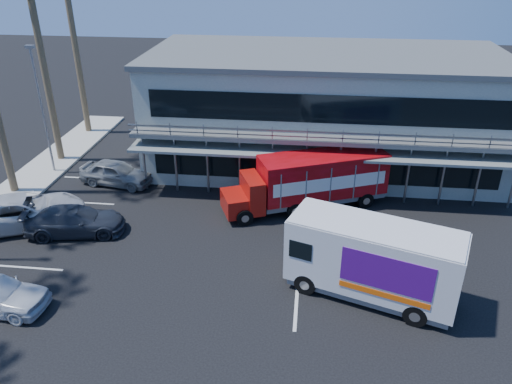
# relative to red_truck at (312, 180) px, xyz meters

# --- Properties ---
(ground) EXTENTS (120.00, 120.00, 0.00)m
(ground) POSITION_rel_red_truck_xyz_m (-2.42, -8.25, -1.69)
(ground) COLOR black
(ground) RESTS_ON ground
(building) EXTENTS (22.40, 12.00, 7.30)m
(building) POSITION_rel_red_truck_xyz_m (0.58, 6.68, 1.97)
(building) COLOR gray
(building) RESTS_ON ground
(light_pole_far) EXTENTS (0.50, 0.25, 8.09)m
(light_pole_far) POSITION_rel_red_truck_xyz_m (-16.62, 2.75, 2.81)
(light_pole_far) COLOR gray
(light_pole_far) RESTS_ON ground
(red_truck) EXTENTS (9.24, 5.47, 3.08)m
(red_truck) POSITION_rel_red_truck_xyz_m (0.00, 0.00, 0.00)
(red_truck) COLOR maroon
(red_truck) RESTS_ON ground
(white_van) EXTENTS (7.33, 4.53, 3.39)m
(white_van) POSITION_rel_red_truck_xyz_m (2.60, -7.64, 0.11)
(white_van) COLOR silver
(white_van) RESTS_ON ground
(parked_car_c) EXTENTS (6.78, 4.95, 1.71)m
(parked_car_c) POSITION_rel_red_truck_xyz_m (-14.92, -3.85, -0.83)
(parked_car_c) COLOR silver
(parked_car_c) RESTS_ON ground
(parked_car_d) EXTENTS (5.28, 2.94, 1.45)m
(parked_car_d) POSITION_rel_red_truck_xyz_m (-11.92, -4.25, -0.96)
(parked_car_d) COLOR #2A2E38
(parked_car_d) RESTS_ON ground
(parked_car_e) EXTENTS (4.72, 2.54, 1.53)m
(parked_car_e) POSITION_rel_red_truck_xyz_m (-11.92, 1.54, -0.92)
(parked_car_e) COLOR gray
(parked_car_e) RESTS_ON ground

